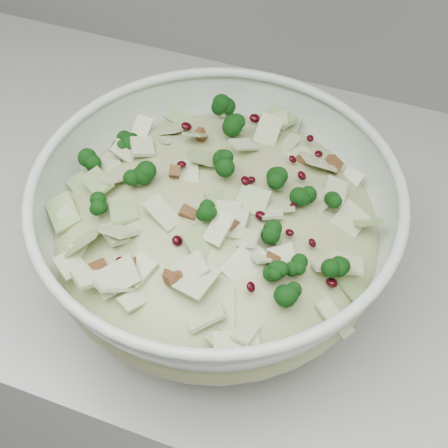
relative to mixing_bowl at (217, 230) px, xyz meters
The scene contains 3 objects.
counter 0.67m from the mixing_bowl, 166.14° to the left, with size 3.60×0.60×0.90m, color #A6A6A2.
mixing_bowl is the anchor object (origin of this frame).
salad 0.02m from the mixing_bowl, 71.57° to the left, with size 0.42×0.42×0.15m.
Camera 1 is at (0.55, 1.22, 1.49)m, focal length 50.00 mm.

